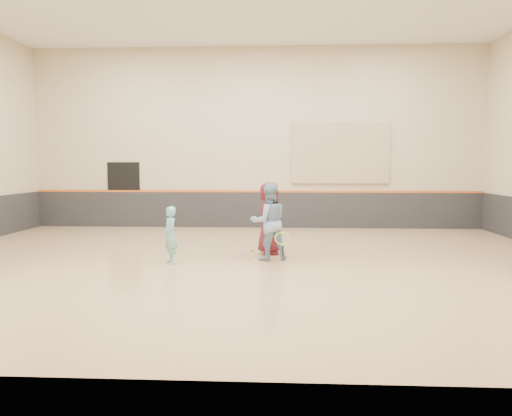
# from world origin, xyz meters

# --- Properties ---
(room) EXTENTS (15.04, 12.04, 6.22)m
(room) POSITION_xyz_m (0.00, 0.00, 0.81)
(room) COLOR tan
(room) RESTS_ON ground
(wainscot_back) EXTENTS (14.90, 0.04, 1.20)m
(wainscot_back) POSITION_xyz_m (0.00, 5.97, 0.60)
(wainscot_back) COLOR #232326
(wainscot_back) RESTS_ON floor
(accent_stripe) EXTENTS (14.90, 0.03, 0.06)m
(accent_stripe) POSITION_xyz_m (0.00, 5.96, 1.22)
(accent_stripe) COLOR #D85914
(accent_stripe) RESTS_ON wall_back
(acoustic_panel) EXTENTS (3.20, 0.08, 2.00)m
(acoustic_panel) POSITION_xyz_m (2.80, 5.95, 2.50)
(acoustic_panel) COLOR tan
(acoustic_panel) RESTS_ON wall_back
(doorway) EXTENTS (1.10, 0.05, 2.20)m
(doorway) POSITION_xyz_m (-4.50, 5.98, 1.10)
(doorway) COLOR black
(doorway) RESTS_ON floor
(girl) EXTENTS (0.47, 0.54, 1.23)m
(girl) POSITION_xyz_m (-1.50, -0.27, 0.62)
(girl) COLOR #75CBCA
(girl) RESTS_ON floor
(instructor) EXTENTS (0.99, 0.87, 1.70)m
(instructor) POSITION_xyz_m (0.59, 0.28, 0.85)
(instructor) COLOR #84A6CC
(instructor) RESTS_ON floor
(young_man) EXTENTS (0.59, 0.86, 1.71)m
(young_man) POSITION_xyz_m (0.59, 1.03, 0.85)
(young_man) COLOR #57141F
(young_man) RESTS_ON floor
(held_racket) EXTENTS (0.58, 0.58, 0.55)m
(held_racket) POSITION_xyz_m (0.90, -0.12, 0.54)
(held_racket) COLOR #A8D62F
(held_racket) RESTS_ON instructor
(spare_racket) EXTENTS (0.68, 0.68, 0.16)m
(spare_racket) POSITION_xyz_m (-0.33, 2.31, 0.08)
(spare_racket) COLOR #B1C52B
(spare_racket) RESTS_ON floor
(ball_under_racket) EXTENTS (0.07, 0.07, 0.07)m
(ball_under_racket) POSITION_xyz_m (0.17, 0.20, 0.03)
(ball_under_racket) COLOR yellow
(ball_under_racket) RESTS_ON floor
(ball_in_hand) EXTENTS (0.07, 0.07, 0.07)m
(ball_in_hand) POSITION_xyz_m (0.80, 0.92, 1.10)
(ball_in_hand) COLOR yellow
(ball_in_hand) RESTS_ON young_man
(ball_beside_spare) EXTENTS (0.07, 0.07, 0.07)m
(ball_beside_spare) POSITION_xyz_m (0.16, 1.29, 0.03)
(ball_beside_spare) COLOR gold
(ball_beside_spare) RESTS_ON floor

